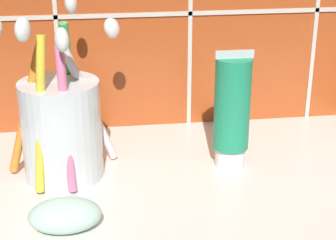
% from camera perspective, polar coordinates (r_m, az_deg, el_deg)
% --- Properties ---
extents(sink_counter, '(0.64, 0.39, 0.02)m').
position_cam_1_polar(sink_counter, '(0.57, 3.73, -8.57)').
color(sink_counter, silver).
rests_on(sink_counter, ground).
extents(toothbrush_cup, '(0.14, 0.12, 0.18)m').
position_cam_1_polar(toothbrush_cup, '(0.58, -10.79, -0.54)').
color(toothbrush_cup, silver).
rests_on(toothbrush_cup, sink_counter).
extents(toothpaste_tube, '(0.04, 0.04, 0.13)m').
position_cam_1_polar(toothpaste_tube, '(0.60, 6.52, 0.93)').
color(toothpaste_tube, white).
rests_on(toothpaste_tube, sink_counter).
extents(soap_bar, '(0.06, 0.04, 0.03)m').
position_cam_1_polar(soap_bar, '(0.51, -10.43, -9.50)').
color(soap_bar, silver).
rests_on(soap_bar, sink_counter).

